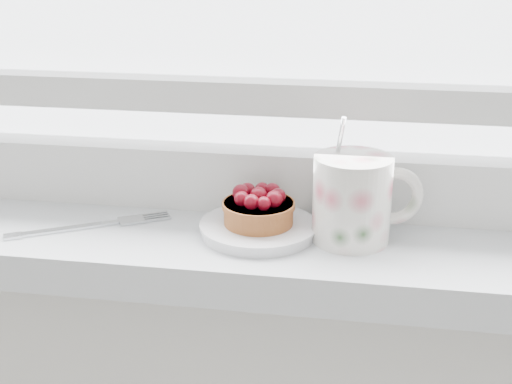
% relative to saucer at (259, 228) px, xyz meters
% --- Properties ---
extents(saucer, '(0.12, 0.12, 0.01)m').
position_rel_saucer_xyz_m(saucer, '(0.00, 0.00, 0.00)').
color(saucer, silver).
rests_on(saucer, windowsill).
extents(raspberry_tart, '(0.08, 0.08, 0.04)m').
position_rel_saucer_xyz_m(raspberry_tart, '(0.00, 0.00, 0.02)').
color(raspberry_tart, brown).
rests_on(raspberry_tart, saucer).
extents(floral_mug, '(0.12, 0.10, 0.13)m').
position_rel_saucer_xyz_m(floral_mug, '(0.10, 0.00, 0.04)').
color(floral_mug, silver).
rests_on(floral_mug, windowsill).
extents(fork, '(0.16, 0.10, 0.00)m').
position_rel_saucer_xyz_m(fork, '(-0.18, -0.01, -0.00)').
color(fork, silver).
rests_on(fork, windowsill).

